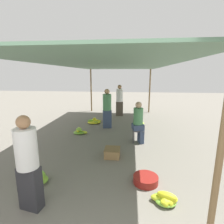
{
  "coord_description": "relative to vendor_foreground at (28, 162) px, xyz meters",
  "views": [
    {
      "loc": [
        0.66,
        -1.67,
        2.15
      ],
      "look_at": [
        0.0,
        4.28,
        0.85
      ],
      "focal_mm": 28.0,
      "sensor_mm": 36.0,
      "label": 1
    }
  ],
  "objects": [
    {
      "name": "stool",
      "position": [
        1.81,
        3.07,
        -0.47
      ],
      "size": [
        0.34,
        0.34,
        0.42
      ],
      "color": "#4C4C4C",
      "rests_on": "ground"
    },
    {
      "name": "shopper_walking_far",
      "position": [
        0.62,
        4.5,
        0.01
      ],
      "size": [
        0.39,
        0.39,
        1.59
      ],
      "color": "#384766",
      "rests_on": "ground"
    },
    {
      "name": "banana_pile_left_0",
      "position": [
        -0.31,
        0.69,
        -0.75
      ],
      "size": [
        0.54,
        0.54,
        0.16
      ],
      "color": "#8BBC33",
      "rests_on": "ground"
    },
    {
      "name": "banana_pile_right_1",
      "position": [
        1.9,
        5.16,
        -0.73
      ],
      "size": [
        0.49,
        0.53,
        0.21
      ],
      "color": "yellow",
      "rests_on": "ground"
    },
    {
      "name": "shopper_walking_mid",
      "position": [
        0.97,
        6.7,
        0.03
      ],
      "size": [
        0.39,
        0.39,
        1.62
      ],
      "color": "#4C4238",
      "rests_on": "ground"
    },
    {
      "name": "canopy_tarp",
      "position": [
        0.91,
        3.69,
        1.65
      ],
      "size": [
        3.77,
        8.48,
        0.04
      ],
      "primitive_type": "cube",
      "color": "#567A60",
      "rests_on": "canopy_post_front_left"
    },
    {
      "name": "banana_pile_left_2",
      "position": [
        -0.03,
        5.09,
        -0.74
      ],
      "size": [
        0.64,
        0.5,
        0.26
      ],
      "color": "#9AC231",
      "rests_on": "ground"
    },
    {
      "name": "vendor_seated",
      "position": [
        1.83,
        3.07,
        -0.12
      ],
      "size": [
        0.41,
        0.41,
        1.32
      ],
      "color": "#384766",
      "rests_on": "ground"
    },
    {
      "name": "crate_near",
      "position": [
        1.11,
        1.94,
        -0.69
      ],
      "size": [
        0.41,
        0.41,
        0.24
      ],
      "color": "#9E7A4C",
      "rests_on": "ground"
    },
    {
      "name": "vendor_foreground",
      "position": [
        0.0,
        0.0,
        0.0
      ],
      "size": [
        0.39,
        0.39,
        1.56
      ],
      "color": "#2D2D33",
      "rests_on": "ground"
    },
    {
      "name": "canopy_post_back_right",
      "position": [
        2.6,
        7.73,
        0.41
      ],
      "size": [
        0.08,
        0.08,
        2.44
      ],
      "primitive_type": "cylinder",
      "color": "olive",
      "rests_on": "ground"
    },
    {
      "name": "canopy_post_front_right",
      "position": [
        2.6,
        -0.35,
        0.41
      ],
      "size": [
        0.08,
        0.08,
        2.44
      ],
      "primitive_type": "cylinder",
      "color": "olive",
      "rests_on": "ground"
    },
    {
      "name": "banana_pile_right_0",
      "position": [
        2.19,
        0.34,
        -0.73
      ],
      "size": [
        0.48,
        0.35,
        0.22
      ],
      "color": "yellow",
      "rests_on": "ground"
    },
    {
      "name": "canopy_post_back_left",
      "position": [
        -0.77,
        7.73,
        0.41
      ],
      "size": [
        0.08,
        0.08,
        2.44
      ],
      "primitive_type": "cylinder",
      "color": "olive",
      "rests_on": "ground"
    },
    {
      "name": "basin_black",
      "position": [
        1.9,
        0.88,
        -0.74
      ],
      "size": [
        0.5,
        0.5,
        0.15
      ],
      "color": "maroon",
      "rests_on": "ground"
    },
    {
      "name": "banana_pile_left_1",
      "position": [
        -0.3,
        3.67,
        -0.73
      ],
      "size": [
        0.54,
        0.44,
        0.23
      ],
      "color": "yellow",
      "rests_on": "ground"
    }
  ]
}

